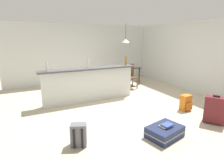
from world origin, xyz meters
The scene contains 16 objects.
ground_plane centered at (0.00, 0.00, -0.03)m, with size 13.00×13.00×0.05m, color beige.
wall_back centered at (0.00, 3.05, 1.25)m, with size 6.60×0.10×2.50m, color silver.
wall_right centered at (3.05, 0.30, 1.25)m, with size 0.10×6.00×2.50m, color silver.
partition_half_wall centered at (-0.68, 0.49, 0.49)m, with size 2.80×0.20×0.99m, color silver.
bar_countertop centered at (-0.68, 0.49, 1.01)m, with size 2.96×0.40×0.05m, color #4C4C51.
bottle_clear centered at (-1.88, 0.46, 1.16)m, with size 0.06×0.06×0.25m, color silver.
bottle_white centered at (-0.68, 0.57, 1.18)m, with size 0.06×0.06×0.28m, color silver.
bottle_amber centered at (0.60, 0.53, 1.18)m, with size 0.07×0.07×0.29m, color #9E661E.
dining_table centered at (1.30, 1.81, 0.65)m, with size 1.10×0.80×0.74m.
dining_chair_near_partition centered at (1.22, 1.23, 0.52)m, with size 0.40×0.40×0.93m.
pendant_lamp centered at (1.33, 1.84, 1.80)m, with size 0.34×0.34×0.81m.
suitcase_flat_navy centered at (-0.04, -2.16, 0.11)m, with size 0.88×0.63×0.22m.
backpack_orange centered at (1.41, -1.34, 0.20)m, with size 0.29×0.27×0.42m.
backpack_grey centered at (-1.64, -1.71, 0.20)m, with size 0.33×0.31×0.42m.
suitcase_upright_maroon centered at (1.38, -2.18, 0.33)m, with size 0.45×0.50×0.67m.
book_stack centered at (-0.02, -2.18, 0.25)m, with size 0.27×0.21×0.06m.
Camera 1 is at (-2.36, -4.61, 1.91)m, focal length 28.84 mm.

